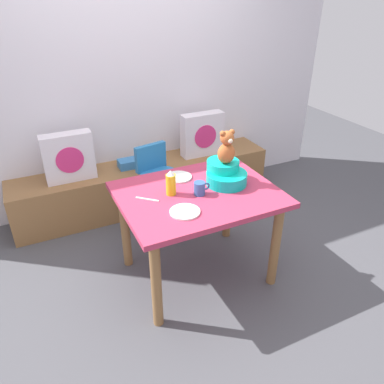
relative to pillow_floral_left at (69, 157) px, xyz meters
name	(u,v)px	position (x,y,z in m)	size (l,w,h in m)	color
ground_plane	(197,272)	(0.71, -1.16, -0.68)	(8.00, 8.00, 0.00)	#4C4C51
back_wall	(130,72)	(0.71, 0.29, 0.62)	(4.40, 0.10, 2.60)	silver
window_bench	(146,185)	(0.71, 0.02, -0.45)	(2.60, 0.44, 0.46)	olive
pillow_floral_left	(69,157)	(0.00, 0.00, 0.00)	(0.44, 0.15, 0.44)	silver
pillow_floral_right	(202,134)	(1.34, 0.00, 0.00)	(0.44, 0.15, 0.44)	silver
book_stack	(129,163)	(0.55, 0.02, -0.18)	(0.20, 0.14, 0.08)	#3779B8
dining_table	(198,206)	(0.71, -1.16, -0.06)	(1.11, 0.87, 0.74)	#B73351
highchair	(159,177)	(0.69, -0.42, -0.16)	(0.38, 0.50, 0.79)	#2672B2
infant_seat_teal	(225,174)	(0.96, -1.12, 0.13)	(0.30, 0.33, 0.16)	#0CC1AC
teddy_bear	(227,148)	(0.96, -1.12, 0.34)	(0.13, 0.12, 0.25)	#B25C2D
ketchup_bottle	(171,183)	(0.53, -1.11, 0.15)	(0.07, 0.07, 0.18)	gold
coffee_mug	(200,188)	(0.71, -1.20, 0.11)	(0.12, 0.08, 0.09)	#335999
dinner_plate_near	(185,212)	(0.51, -1.37, 0.07)	(0.20, 0.20, 0.01)	white
dinner_plate_far	(179,177)	(0.68, -0.90, 0.07)	(0.20, 0.20, 0.01)	white
table_fork	(147,199)	(0.35, -1.11, 0.06)	(0.02, 0.17, 0.01)	silver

